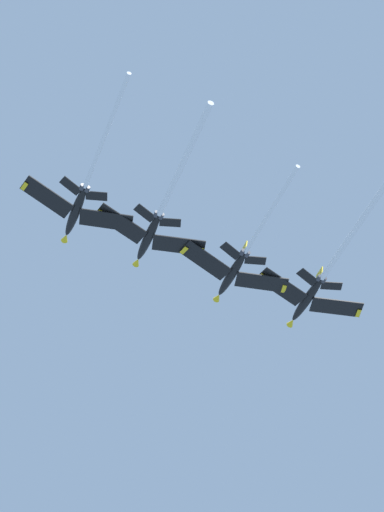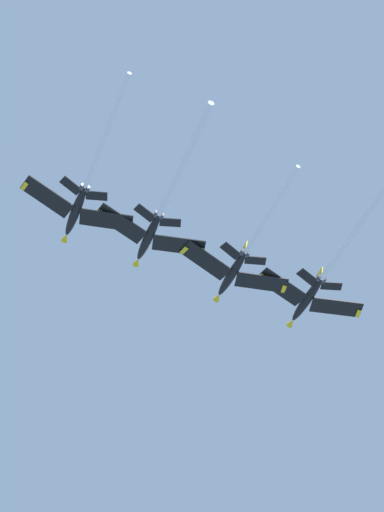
% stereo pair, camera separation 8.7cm
% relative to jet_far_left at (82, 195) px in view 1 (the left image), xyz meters
% --- Properties ---
extents(jet_far_left, '(19.69, 34.05, 15.74)m').
position_rel_jet_far_left_xyz_m(jet_far_left, '(0.00, 0.00, 0.00)').
color(jet_far_left, black).
extents(jet_inner_left, '(19.75, 34.50, 17.07)m').
position_rel_jet_far_left_xyz_m(jet_inner_left, '(-13.26, -0.22, -1.05)').
color(jet_inner_left, black).
extents(jet_centre, '(19.69, 30.96, 15.12)m').
position_rel_jet_far_left_xyz_m(jet_centre, '(-28.10, -7.00, 0.07)').
color(jet_centre, black).
extents(jet_inner_right, '(19.77, 37.09, 17.04)m').
position_rel_jet_far_left_xyz_m(jet_inner_right, '(-42.70, -5.93, -1.31)').
color(jet_inner_right, black).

